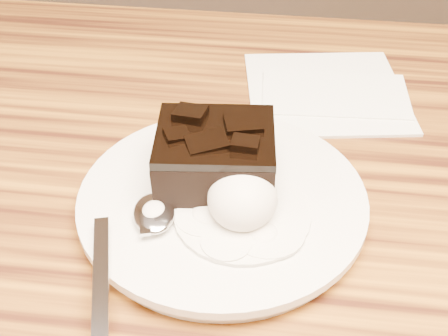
# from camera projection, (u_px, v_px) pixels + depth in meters

# --- Properties ---
(plate) EXTENTS (0.24, 0.24, 0.02)m
(plate) POSITION_uv_depth(u_px,v_px,m) (222.00, 203.00, 0.50)
(plate) COLOR white
(plate) RESTS_ON dining_table
(brownie) EXTENTS (0.10, 0.09, 0.04)m
(brownie) POSITION_uv_depth(u_px,v_px,m) (215.00, 160.00, 0.49)
(brownie) COLOR black
(brownie) RESTS_ON plate
(ice_cream_scoop) EXTENTS (0.05, 0.06, 0.05)m
(ice_cream_scoop) POSITION_uv_depth(u_px,v_px,m) (243.00, 198.00, 0.46)
(ice_cream_scoop) COLOR white
(ice_cream_scoop) RESTS_ON plate
(melt_puddle) EXTENTS (0.11, 0.11, 0.00)m
(melt_puddle) POSITION_uv_depth(u_px,v_px,m) (242.00, 215.00, 0.47)
(melt_puddle) COLOR silver
(melt_puddle) RESTS_ON plate
(spoon) EXTENTS (0.08, 0.19, 0.01)m
(spoon) POSITION_uv_depth(u_px,v_px,m) (154.00, 215.00, 0.47)
(spoon) COLOR silver
(spoon) RESTS_ON plate
(napkin) EXTENTS (0.19, 0.19, 0.01)m
(napkin) POSITION_uv_depth(u_px,v_px,m) (326.00, 90.00, 0.65)
(napkin) COLOR white
(napkin) RESTS_ON dining_table
(crumb_a) EXTENTS (0.01, 0.01, 0.00)m
(crumb_a) POSITION_uv_depth(u_px,v_px,m) (296.00, 230.00, 0.46)
(crumb_a) COLOR black
(crumb_a) RESTS_ON plate
(crumb_b) EXTENTS (0.01, 0.01, 0.00)m
(crumb_b) POSITION_uv_depth(u_px,v_px,m) (239.00, 260.00, 0.43)
(crumb_b) COLOR black
(crumb_b) RESTS_ON plate
(crumb_c) EXTENTS (0.01, 0.01, 0.00)m
(crumb_c) POSITION_uv_depth(u_px,v_px,m) (251.00, 184.00, 0.50)
(crumb_c) COLOR black
(crumb_c) RESTS_ON plate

